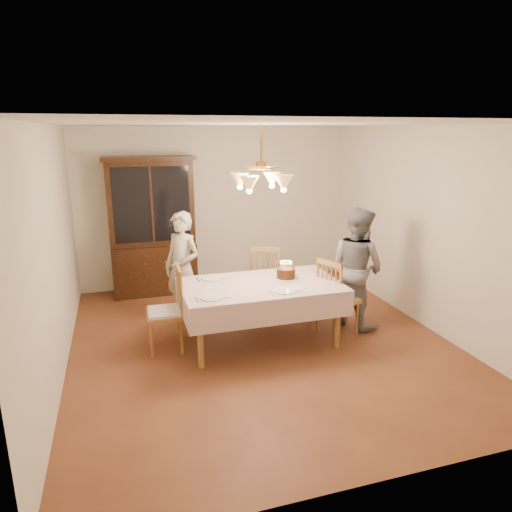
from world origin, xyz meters
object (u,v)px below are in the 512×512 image
object	(u,v)px
dining_table	(261,290)
elderly_woman	(183,268)
chair_far_side	(265,282)
birthday_cake	(286,274)
china_hutch	(152,229)

from	to	relation	value
dining_table	elderly_woman	bearing A→B (deg)	132.12
chair_far_side	birthday_cake	xyz separation A→B (m)	(-0.02, -0.87, 0.38)
china_hutch	birthday_cake	xyz separation A→B (m)	(1.43, -2.17, -0.22)
dining_table	elderly_woman	world-z (taller)	elderly_woman
chair_far_side	dining_table	bearing A→B (deg)	-111.05
dining_table	birthday_cake	distance (m)	0.39
dining_table	china_hutch	distance (m)	2.52
china_hutch	elderly_woman	distance (m)	1.41
dining_table	birthday_cake	xyz separation A→B (m)	(0.35, 0.09, 0.14)
elderly_woman	chair_far_side	bearing A→B (deg)	52.99
china_hutch	birthday_cake	world-z (taller)	china_hutch
dining_table	elderly_woman	distance (m)	1.21
dining_table	elderly_woman	xyz separation A→B (m)	(-0.81, 0.90, 0.08)
dining_table	elderly_woman	size ratio (longest dim) A/B	1.25
dining_table	birthday_cake	bearing A→B (deg)	14.18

